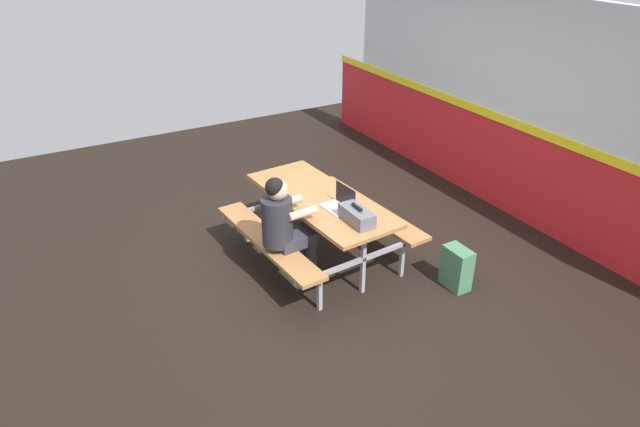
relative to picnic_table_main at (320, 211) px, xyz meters
name	(u,v)px	position (x,y,z in m)	size (l,w,h in m)	color
ground_plane	(332,270)	(0.26, 0.00, -0.58)	(10.00, 10.00, 0.02)	black
accent_backdrop	(527,117)	(0.26, 2.63, 0.67)	(8.00, 0.14, 2.60)	red
picnic_table_main	(320,211)	(0.00, 0.00, 0.00)	(1.92, 1.67, 0.74)	#9E6B3D
student_nearer	(285,223)	(0.26, -0.54, 0.13)	(0.38, 0.53, 1.21)	#2D2D38
laptop_silver	(340,204)	(0.30, 0.06, 0.21)	(0.33, 0.24, 0.22)	silver
toolbox_grey	(357,216)	(0.63, 0.04, 0.24)	(0.40, 0.18, 0.18)	#595B60
backpack_dark	(457,268)	(1.14, 0.93, -0.36)	(0.30, 0.22, 0.44)	#3F724C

